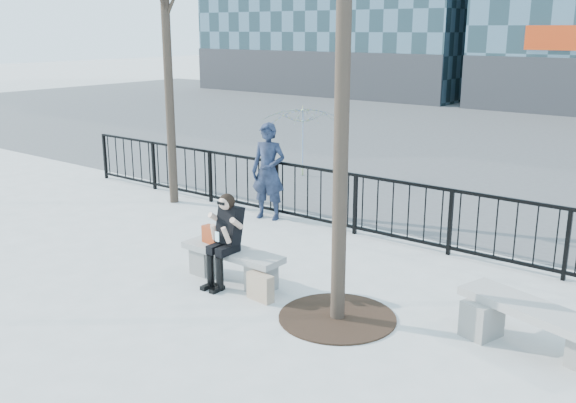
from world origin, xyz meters
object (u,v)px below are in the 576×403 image
Objects in this scene: bench_second at (535,324)px; standing_man at (268,171)px; bench_main at (232,262)px; seated_woman at (224,240)px.

standing_man is (-5.77, 2.24, 0.60)m from bench_second.
bench_main is 0.89× the size of standing_man.
seated_woman is (0.00, -0.16, 0.37)m from bench_main.
bench_second is 6.22m from standing_man.
bench_main is at bearing 90.00° from seated_woman.
seated_woman reaches higher than bench_main.
standing_man reaches higher than bench_main.
bench_main is 3.30m from standing_man.
bench_second is at bearing 7.77° from bench_main.
seated_woman reaches higher than bench_second.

